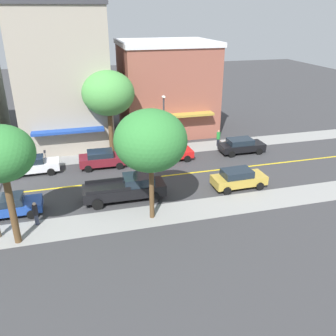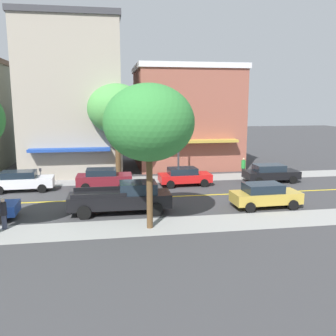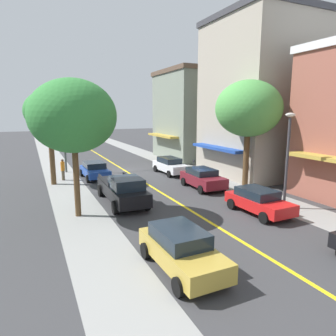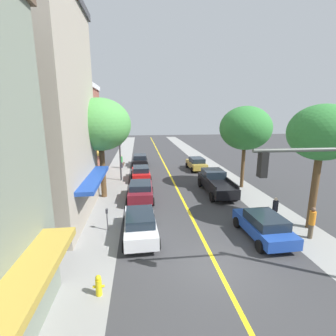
% 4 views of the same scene
% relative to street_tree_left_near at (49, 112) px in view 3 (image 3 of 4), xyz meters
% --- Properties ---
extents(ground_plane, '(140.00, 140.00, 0.00)m').
position_rel_street_tree_left_near_xyz_m(ground_plane, '(-6.90, -3.04, -5.77)').
color(ground_plane, '#38383A').
extents(sidewalk_left, '(2.82, 126.00, 0.01)m').
position_rel_street_tree_left_near_xyz_m(sidewalk_left, '(-12.95, -3.04, -5.77)').
color(sidewalk_left, gray).
rests_on(sidewalk_left, ground).
extents(sidewalk_right, '(2.82, 126.00, 0.01)m').
position_rel_street_tree_left_near_xyz_m(sidewalk_right, '(-0.84, -3.04, -5.77)').
color(sidewalk_right, gray).
rests_on(sidewalk_right, ground).
extents(road_centerline_stripe, '(0.20, 126.00, 0.00)m').
position_rel_street_tree_left_near_xyz_m(road_centerline_stripe, '(-6.90, -3.04, -5.77)').
color(road_centerline_stripe, yellow).
rests_on(road_centerline_stripe, ground).
extents(pale_office_building, '(13.00, 9.24, 10.75)m').
position_rel_street_tree_left_near_xyz_m(pale_office_building, '(-19.52, -7.99, -0.39)').
color(pale_office_building, gray).
rests_on(pale_office_building, ground).
extents(corner_shop_building, '(12.59, 9.06, 14.04)m').
position_rel_street_tree_left_near_xyz_m(corner_shop_building, '(-19.52, 3.39, 1.26)').
color(corner_shop_building, '#A39989').
rests_on(corner_shop_building, ground).
extents(street_tree_left_near, '(3.73, 3.73, 7.42)m').
position_rel_street_tree_left_near_xyz_m(street_tree_left_near, '(0.00, 0.00, 0.00)').
color(street_tree_left_near, brown).
rests_on(street_tree_left_near, ground).
extents(street_tree_right_corner, '(4.88, 4.88, 8.10)m').
position_rel_street_tree_left_near_xyz_m(street_tree_right_corner, '(-13.36, 7.36, 0.22)').
color(street_tree_right_corner, brown).
rests_on(street_tree_right_corner, ground).
extents(street_tree_left_far, '(4.65, 4.65, 7.56)m').
position_rel_street_tree_left_near_xyz_m(street_tree_left_far, '(-0.67, 8.58, -0.21)').
color(street_tree_left_far, brown).
rests_on(street_tree_left_far, ground).
extents(fire_hydrant, '(0.44, 0.24, 0.86)m').
position_rel_street_tree_left_near_xyz_m(fire_hydrant, '(-11.99, -4.31, -5.35)').
color(fire_hydrant, yellow).
rests_on(fire_hydrant, ground).
extents(parking_meter, '(0.12, 0.18, 1.35)m').
position_rel_street_tree_left_near_xyz_m(parking_meter, '(-12.32, 1.11, -4.88)').
color(parking_meter, '#4C4C51').
rests_on(parking_meter, ground).
extents(traffic_light_mast, '(5.01, 0.32, 6.00)m').
position_rel_street_tree_left_near_xyz_m(traffic_light_mast, '(-3.06, -4.76, -1.71)').
color(traffic_light_mast, '#474C47').
rests_on(traffic_light_mast, ground).
extents(street_lamp, '(0.70, 0.36, 5.74)m').
position_rel_street_tree_left_near_xyz_m(street_lamp, '(-12.29, 12.40, -2.17)').
color(street_lamp, '#38383D').
rests_on(street_lamp, ground).
extents(red_sedan_left_curb, '(2.12, 4.16, 1.43)m').
position_rel_street_tree_left_near_xyz_m(red_sedan_left_curb, '(-10.22, 12.48, -5.02)').
color(red_sedan_left_curb, red).
rests_on(red_sedan_left_curb, ground).
extents(white_sedan_left_curb, '(2.05, 4.54, 1.52)m').
position_rel_street_tree_left_near_xyz_m(white_sedan_left_curb, '(-10.37, 0.08, -4.97)').
color(white_sedan_left_curb, silver).
rests_on(white_sedan_left_curb, ground).
extents(gold_sedan_right_curb, '(2.07, 4.32, 1.55)m').
position_rel_street_tree_left_near_xyz_m(gold_sedan_right_curb, '(-3.29, 16.23, -4.97)').
color(gold_sedan_right_curb, '#B29338').
rests_on(gold_sedan_right_curb, ground).
extents(maroon_sedan_left_curb, '(2.17, 4.23, 1.52)m').
position_rel_street_tree_left_near_xyz_m(maroon_sedan_left_curb, '(-10.29, 6.14, -4.97)').
color(maroon_sedan_left_curb, maroon).
rests_on(maroon_sedan_left_curb, ground).
extents(blue_sedan_right_curb, '(2.15, 4.26, 1.43)m').
position_rel_street_tree_left_near_xyz_m(blue_sedan_right_curb, '(-3.49, -0.86, -5.02)').
color(blue_sedan_right_curb, '#1E429E').
rests_on(blue_sedan_right_curb, ground).
extents(black_pickup_truck, '(2.28, 6.09, 1.85)m').
position_rel_street_tree_left_near_xyz_m(black_pickup_truck, '(-3.64, 7.34, -4.84)').
color(black_pickup_truck, black).
rests_on(black_pickup_truck, ground).
extents(pedestrian_black_shirt, '(0.34, 0.34, 1.66)m').
position_rel_street_tree_left_near_xyz_m(pedestrian_black_shirt, '(-1.74, 1.00, -4.89)').
color(pedestrian_black_shirt, '#33384C').
rests_on(pedestrian_black_shirt, ground).
extents(pedestrian_orange_shirt, '(0.34, 0.34, 1.83)m').
position_rel_street_tree_left_near_xyz_m(pedestrian_orange_shirt, '(-0.86, -1.21, -4.79)').
color(pedestrian_orange_shirt, brown).
rests_on(pedestrian_orange_shirt, ground).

